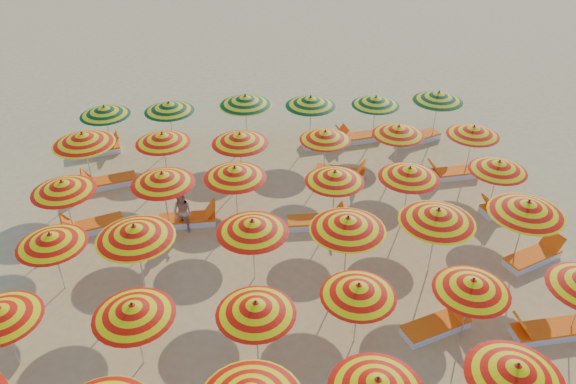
# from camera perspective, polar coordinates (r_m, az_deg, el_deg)

# --- Properties ---
(ground) EXTENTS (120.00, 120.00, 0.00)m
(ground) POSITION_cam_1_polar(r_m,az_deg,el_deg) (16.28, 0.14, -5.68)
(ground) COLOR tan
(ground) RESTS_ON ground
(umbrella_4) EXTENTS (2.39, 2.39, 1.97)m
(umbrella_4) POSITION_cam_1_polar(r_m,az_deg,el_deg) (11.72, 22.18, -16.53)
(umbrella_4) COLOR silver
(umbrella_4) RESTS_ON ground
(umbrella_6) EXTENTS (1.96, 1.96, 1.83)m
(umbrella_6) POSITION_cam_1_polar(r_m,az_deg,el_deg) (13.54, -27.23, -10.88)
(umbrella_6) COLOR silver
(umbrella_6) RESTS_ON ground
(umbrella_7) EXTENTS (2.14, 2.14, 1.88)m
(umbrella_7) POSITION_cam_1_polar(r_m,az_deg,el_deg) (12.52, -15.48, -11.50)
(umbrella_7) COLOR silver
(umbrella_7) RESTS_ON ground
(umbrella_8) EXTENTS (1.79, 1.79, 1.86)m
(umbrella_8) POSITION_cam_1_polar(r_m,az_deg,el_deg) (12.19, -3.30, -11.68)
(umbrella_8) COLOR silver
(umbrella_8) RESTS_ON ground
(umbrella_9) EXTENTS (2.22, 2.22, 1.83)m
(umbrella_9) POSITION_cam_1_polar(r_m,az_deg,el_deg) (12.69, 7.18, -9.86)
(umbrella_9) COLOR silver
(umbrella_9) RESTS_ON ground
(umbrella_10) EXTENTS (2.21, 2.21, 1.85)m
(umbrella_10) POSITION_cam_1_polar(r_m,az_deg,el_deg) (13.33, 18.23, -8.98)
(umbrella_10) COLOR silver
(umbrella_10) RESTS_ON ground
(umbrella_12) EXTENTS (2.32, 2.32, 1.85)m
(umbrella_12) POSITION_cam_1_polar(r_m,az_deg,el_deg) (15.14, -22.96, -4.44)
(umbrella_12) COLOR silver
(umbrella_12) RESTS_ON ground
(umbrella_13) EXTENTS (2.39, 2.39, 2.10)m
(umbrella_13) POSITION_cam_1_polar(r_m,az_deg,el_deg) (14.33, -15.31, -3.94)
(umbrella_13) COLOR silver
(umbrella_13) RESTS_ON ground
(umbrella_14) EXTENTS (2.09, 2.09, 1.97)m
(umbrella_14) POSITION_cam_1_polar(r_m,az_deg,el_deg) (14.23, -3.64, -3.50)
(umbrella_14) COLOR silver
(umbrella_14) RESTS_ON ground
(umbrella_15) EXTENTS (2.11, 2.11, 2.08)m
(umbrella_15) POSITION_cam_1_polar(r_m,az_deg,el_deg) (14.21, 6.10, -3.20)
(umbrella_15) COLOR silver
(umbrella_15) RESTS_ON ground
(umbrella_16) EXTENTS (2.31, 2.31, 2.11)m
(umbrella_16) POSITION_cam_1_polar(r_m,az_deg,el_deg) (14.87, 14.98, -2.32)
(umbrella_16) COLOR silver
(umbrella_16) RESTS_ON ground
(umbrella_17) EXTENTS (2.20, 2.20, 2.12)m
(umbrella_17) POSITION_cam_1_polar(r_m,az_deg,el_deg) (15.92, 23.16, -1.47)
(umbrella_17) COLOR silver
(umbrella_17) RESTS_ON ground
(umbrella_18) EXTENTS (2.24, 2.24, 1.92)m
(umbrella_18) POSITION_cam_1_polar(r_m,az_deg,el_deg) (17.05, -21.93, 0.53)
(umbrella_18) COLOR silver
(umbrella_18) RESTS_ON ground
(umbrella_19) EXTENTS (2.07, 2.07, 1.97)m
(umbrella_19) POSITION_cam_1_polar(r_m,az_deg,el_deg) (16.51, -12.64, 1.39)
(umbrella_19) COLOR silver
(umbrella_19) RESTS_ON ground
(umbrella_20) EXTENTS (2.45, 2.45, 1.97)m
(umbrella_20) POSITION_cam_1_polar(r_m,az_deg,el_deg) (16.47, -5.41, 2.01)
(umbrella_20) COLOR silver
(umbrella_20) RESTS_ON ground
(umbrella_21) EXTENTS (2.29, 2.29, 1.87)m
(umbrella_21) POSITION_cam_1_polar(r_m,az_deg,el_deg) (16.43, 4.78, 1.61)
(umbrella_21) COLOR silver
(umbrella_21) RESTS_ON ground
(umbrella_22) EXTENTS (1.90, 1.90, 1.93)m
(umbrella_22) POSITION_cam_1_polar(r_m,az_deg,el_deg) (16.83, 12.24, 1.94)
(umbrella_22) COLOR silver
(umbrella_22) RESTS_ON ground
(umbrella_23) EXTENTS (2.31, 2.31, 1.86)m
(umbrella_23) POSITION_cam_1_polar(r_m,az_deg,el_deg) (18.05, 20.61, 2.49)
(umbrella_23) COLOR silver
(umbrella_23) RESTS_ON ground
(umbrella_24) EXTENTS (2.21, 2.21, 2.12)m
(umbrella_24) POSITION_cam_1_polar(r_m,az_deg,el_deg) (19.10, -20.13, 5.12)
(umbrella_24) COLOR silver
(umbrella_24) RESTS_ON ground
(umbrella_25) EXTENTS (2.38, 2.38, 1.91)m
(umbrella_25) POSITION_cam_1_polar(r_m,az_deg,el_deg) (18.82, -12.63, 5.37)
(umbrella_25) COLOR silver
(umbrella_25) RESTS_ON ground
(umbrella_26) EXTENTS (2.34, 2.34, 1.98)m
(umbrella_26) POSITION_cam_1_polar(r_m,az_deg,el_deg) (18.28, -4.91, 5.45)
(umbrella_26) COLOR silver
(umbrella_26) RESTS_ON ground
(umbrella_27) EXTENTS (2.00, 2.00, 1.83)m
(umbrella_27) POSITION_cam_1_polar(r_m,az_deg,el_deg) (18.73, 3.81, 5.76)
(umbrella_27) COLOR silver
(umbrella_27) RESTS_ON ground
(umbrella_28) EXTENTS (2.32, 2.32, 1.87)m
(umbrella_28) POSITION_cam_1_polar(r_m,az_deg,el_deg) (19.30, 11.17, 6.17)
(umbrella_28) COLOR silver
(umbrella_28) RESTS_ON ground
(umbrella_29) EXTENTS (1.80, 1.80, 1.87)m
(umbrella_29) POSITION_cam_1_polar(r_m,az_deg,el_deg) (19.90, 18.32, 5.93)
(umbrella_29) COLOR silver
(umbrella_29) RESTS_ON ground
(umbrella_30) EXTENTS (2.18, 2.18, 1.90)m
(umbrella_30) POSITION_cam_1_polar(r_m,az_deg,el_deg) (21.29, -18.15, 7.85)
(umbrella_30) COLOR silver
(umbrella_30) RESTS_ON ground
(umbrella_31) EXTENTS (2.05, 2.05, 1.92)m
(umbrella_31) POSITION_cam_1_polar(r_m,az_deg,el_deg) (20.96, -12.01, 8.46)
(umbrella_31) COLOR silver
(umbrella_31) RESTS_ON ground
(umbrella_32) EXTENTS (2.31, 2.31, 2.09)m
(umbrella_32) POSITION_cam_1_polar(r_m,az_deg,el_deg) (20.74, -4.36, 9.28)
(umbrella_32) COLOR silver
(umbrella_32) RESTS_ON ground
(umbrella_33) EXTENTS (2.51, 2.51, 2.01)m
(umbrella_33) POSITION_cam_1_polar(r_m,az_deg,el_deg) (20.80, 2.32, 9.20)
(umbrella_33) COLOR silver
(umbrella_33) RESTS_ON ground
(umbrella_34) EXTENTS (2.00, 2.00, 1.89)m
(umbrella_34) POSITION_cam_1_polar(r_m,az_deg,el_deg) (21.31, 8.91, 9.14)
(umbrella_34) COLOR silver
(umbrella_34) RESTS_ON ground
(umbrella_35) EXTENTS (2.42, 2.42, 2.03)m
(umbrella_35) POSITION_cam_1_polar(r_m,az_deg,el_deg) (21.83, 15.03, 9.35)
(umbrella_35) COLOR silver
(umbrella_35) RESTS_ON ground
(lounger_3) EXTENTS (1.83, 1.14, 0.69)m
(lounger_3) POSITION_cam_1_polar(r_m,az_deg,el_deg) (14.32, 14.94, -12.95)
(lounger_3) COLOR white
(lounger_3) RESTS_ON ground
(lounger_4) EXTENTS (1.78, 0.74, 0.69)m
(lounger_4) POSITION_cam_1_polar(r_m,az_deg,el_deg) (15.05, 24.73, -12.71)
(lounger_4) COLOR white
(lounger_4) RESTS_ON ground
(lounger_5) EXTENTS (1.82, 1.22, 0.69)m
(lounger_5) POSITION_cam_1_polar(r_m,az_deg,el_deg) (17.16, 23.67, -6.04)
(lounger_5) COLOR white
(lounger_5) RESTS_ON ground
(lounger_6) EXTENTS (1.83, 1.13, 0.69)m
(lounger_6) POSITION_cam_1_polar(r_m,az_deg,el_deg) (17.85, -19.25, -3.27)
(lounger_6) COLOR white
(lounger_6) RESTS_ON ground
(lounger_7) EXTENTS (1.76, 0.66, 0.69)m
(lounger_7) POSITION_cam_1_polar(r_m,az_deg,el_deg) (17.39, -10.02, -2.75)
(lounger_7) COLOR white
(lounger_7) RESTS_ON ground
(lounger_8) EXTENTS (1.73, 0.58, 0.69)m
(lounger_8) POSITION_cam_1_polar(r_m,az_deg,el_deg) (17.06, 2.97, -3.03)
(lounger_8) COLOR white
(lounger_8) RESTS_ON ground
(lounger_9) EXTENTS (1.82, 1.00, 0.69)m
(lounger_9) POSITION_cam_1_polar(r_m,az_deg,el_deg) (18.93, 21.24, -1.48)
(lounger_9) COLOR white
(lounger_9) RESTS_ON ground
(lounger_10) EXTENTS (1.83, 1.05, 0.69)m
(lounger_10) POSITION_cam_1_polar(r_m,az_deg,el_deg) (19.86, -17.74, 1.01)
(lounger_10) COLOR white
(lounger_10) RESTS_ON ground
(lounger_11) EXTENTS (1.83, 1.14, 0.69)m
(lounger_11) POSITION_cam_1_polar(r_m,az_deg,el_deg) (19.49, 5.40, 1.95)
(lounger_11) COLOR white
(lounger_11) RESTS_ON ground
(lounger_12) EXTENTS (1.79, 0.79, 0.69)m
(lounger_12) POSITION_cam_1_polar(r_m,az_deg,el_deg) (20.19, 16.25, 1.84)
(lounger_12) COLOR white
(lounger_12) RESTS_ON ground
(lounger_13) EXTENTS (1.82, 1.03, 0.69)m
(lounger_13) POSITION_cam_1_polar(r_m,az_deg,el_deg) (22.01, -18.78, 4.10)
(lounger_13) COLOR white
(lounger_13) RESTS_ON ground
(lounger_14) EXTENTS (1.81, 0.90, 0.69)m
(lounger_14) POSITION_cam_1_polar(r_m,az_deg,el_deg) (21.46, 3.86, 5.15)
(lounger_14) COLOR white
(lounger_14) RESTS_ON ground
(lounger_15) EXTENTS (1.81, 0.91, 0.69)m
(lounger_15) POSITION_cam_1_polar(r_m,az_deg,el_deg) (21.85, 7.03, 5.51)
(lounger_15) COLOR white
(lounger_15) RESTS_ON ground
(lounger_16) EXTENTS (1.82, 1.24, 0.69)m
(lounger_16) POSITION_cam_1_polar(r_m,az_deg,el_deg) (22.24, 13.06, 5.38)
(lounger_16) COLOR white
(lounger_16) RESTS_ON ground
(beachgoer_b) EXTENTS (0.80, 0.74, 1.31)m
(beachgoer_b) POSITION_cam_1_polar(r_m,az_deg,el_deg) (16.83, -10.65, -2.09)
(beachgoer_b) COLOR tan
(beachgoer_b) RESTS_ON ground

